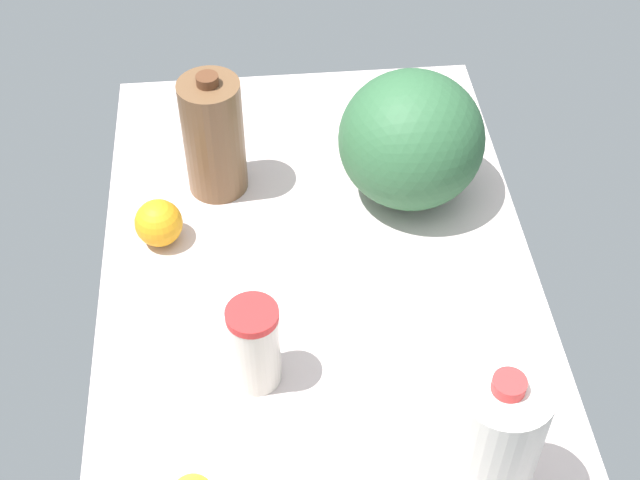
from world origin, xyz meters
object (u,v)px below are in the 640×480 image
Objects in this scene: tumbler_cup at (255,345)px; orange_beside_bowl at (159,223)px; milk_jug at (493,444)px; watermelon at (411,140)px; chocolate_milk_jug at (214,137)px.

tumbler_cup is 1.90× the size of orange_beside_bowl.
milk_jug is at bearing -126.29° from tumbler_cup.
watermelon is 62.89cm from milk_jug.
milk_jug is (-62.89, -0.60, 0.41)cm from watermelon.
orange_beside_bowl is at bearing 26.90° from tumbler_cup.
tumbler_cup is (-40.22, 30.28, -4.41)cm from watermelon.
chocolate_milk_jug is (67.80, 36.29, -1.02)cm from milk_jug.
chocolate_milk_jug reaches higher than orange_beside_bowl.
tumbler_cup is at bearing 53.71° from milk_jug.
watermelon is 47.78cm from orange_beside_bowl.
watermelon is 50.53cm from tumbler_cup.
chocolate_milk_jug is (4.92, 35.69, -0.61)cm from watermelon.
chocolate_milk_jug is at bearing 82.16° from watermelon.
tumbler_cup is at bearing -173.16° from chocolate_milk_jug.
milk_jug is 72.10cm from orange_beside_bowl.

